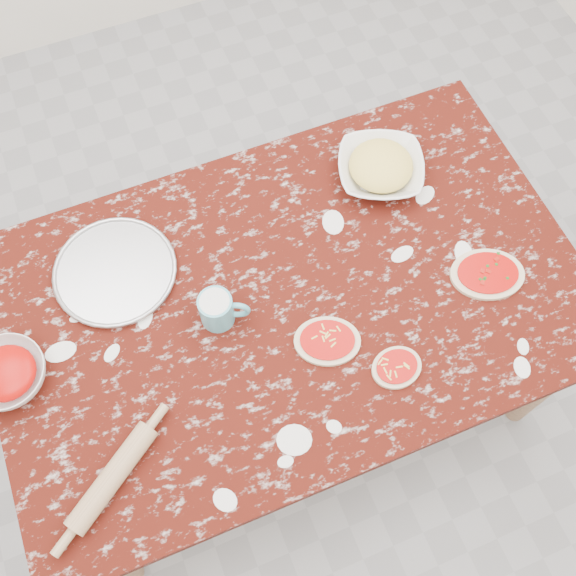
% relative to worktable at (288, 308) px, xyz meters
% --- Properties ---
extents(ground, '(4.00, 4.00, 0.00)m').
position_rel_worktable_xyz_m(ground, '(0.00, 0.00, -0.67)').
color(ground, gray).
extents(worktable, '(1.60, 1.00, 0.75)m').
position_rel_worktable_xyz_m(worktable, '(0.00, 0.00, 0.00)').
color(worktable, '#380C07').
rests_on(worktable, ground).
extents(pizza_tray, '(0.35, 0.35, 0.01)m').
position_rel_worktable_xyz_m(pizza_tray, '(-0.41, 0.24, 0.09)').
color(pizza_tray, '#B2B2B7').
rests_on(pizza_tray, worktable).
extents(sauce_bowl, '(0.22, 0.22, 0.06)m').
position_rel_worktable_xyz_m(sauce_bowl, '(-0.74, 0.05, 0.11)').
color(sauce_bowl, white).
rests_on(sauce_bowl, worktable).
extents(cheese_bowl, '(0.33, 0.33, 0.06)m').
position_rel_worktable_xyz_m(cheese_bowl, '(0.40, 0.26, 0.11)').
color(cheese_bowl, white).
rests_on(cheese_bowl, worktable).
extents(flour_mug, '(0.13, 0.09, 0.10)m').
position_rel_worktable_xyz_m(flour_mug, '(-0.19, 0.01, 0.14)').
color(flour_mug, '#54ADC0').
rests_on(flour_mug, worktable).
extents(pizza_left, '(0.21, 0.19, 0.02)m').
position_rel_worktable_xyz_m(pizza_left, '(0.04, -0.16, 0.09)').
color(pizza_left, beige).
rests_on(pizza_left, worktable).
extents(pizza_mid, '(0.14, 0.12, 0.02)m').
position_rel_worktable_xyz_m(pizza_mid, '(0.18, -0.29, 0.09)').
color(pizza_mid, beige).
rests_on(pizza_mid, worktable).
extents(pizza_right, '(0.24, 0.21, 0.02)m').
position_rel_worktable_xyz_m(pizza_right, '(0.53, -0.15, 0.09)').
color(pizza_right, beige).
rests_on(pizza_right, worktable).
extents(rolling_pin, '(0.26, 0.21, 0.06)m').
position_rel_worktable_xyz_m(rolling_pin, '(-0.56, -0.29, 0.11)').
color(rolling_pin, tan).
rests_on(rolling_pin, worktable).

